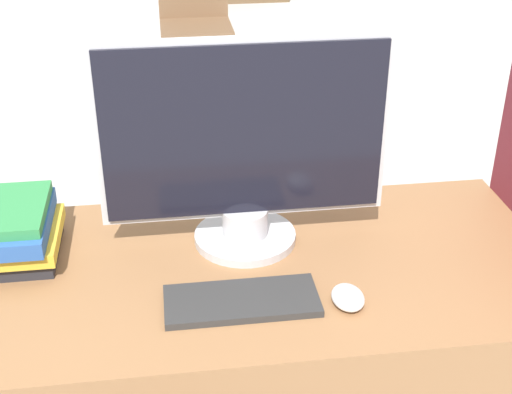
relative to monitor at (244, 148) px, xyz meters
name	(u,v)px	position (x,y,z in m)	size (l,w,h in m)	color
desk	(257,387)	(0.01, -0.11, -0.61)	(1.36, 0.67, 0.74)	#8C603D
monitor	(244,148)	(0.00, 0.00, 0.00)	(0.66, 0.24, 0.50)	#B7B7BC
keyboard	(242,301)	(-0.04, -0.25, -0.23)	(0.32, 0.14, 0.02)	#2D2D2D
mouse	(348,297)	(0.18, -0.28, -0.23)	(0.07, 0.09, 0.03)	silver
book_stack	(14,232)	(-0.53, 0.00, -0.18)	(0.20, 0.26, 0.13)	#232328
far_chair	(195,16)	(0.06, 3.03, -0.48)	(0.44, 0.44, 0.89)	brown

